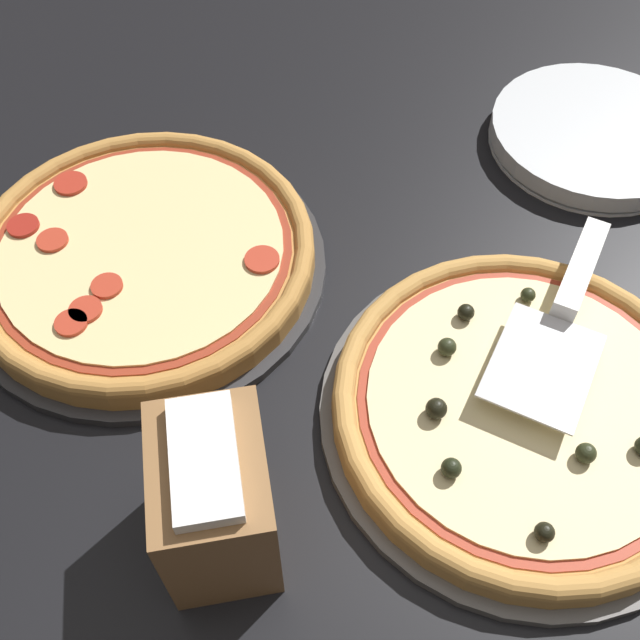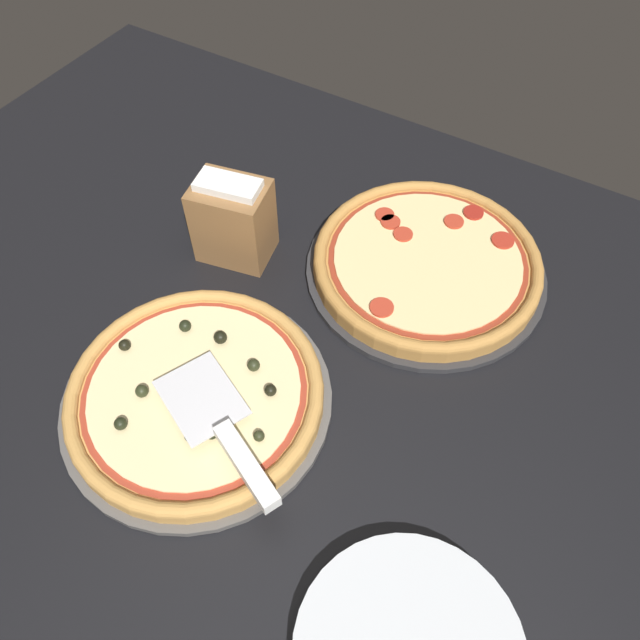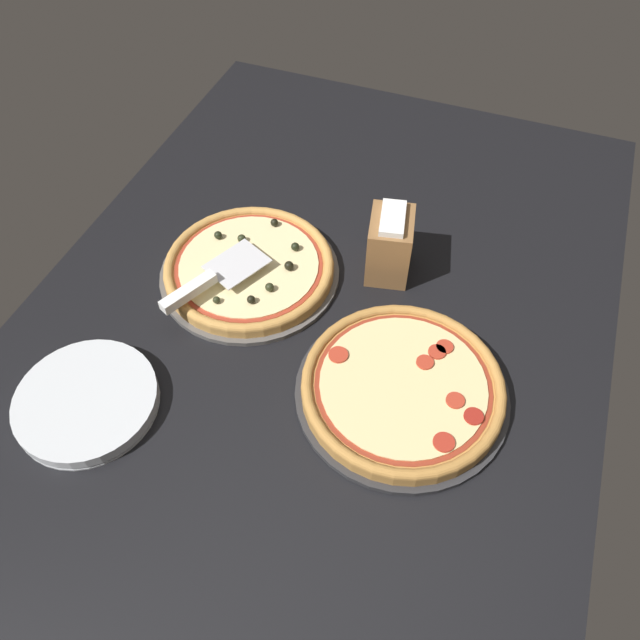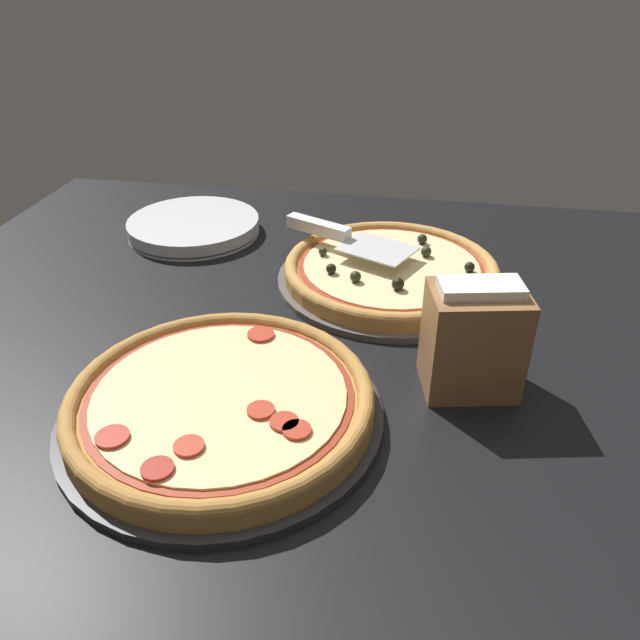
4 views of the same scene
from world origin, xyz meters
TOP-DOWN VIEW (x-y plane):
  - ground_plane at (0.00, 0.00)cm, footprint 146.87×107.10cm
  - pizza_pan_front at (-0.72, -15.77)cm, footprint 35.43×35.43cm
  - pizza_front at (-0.72, -15.77)cm, footprint 33.31×33.31cm
  - pizza_pan_back at (15.45, 20.07)cm, footprint 36.47×36.47cm
  - pizza_back at (15.44, 20.09)cm, footprint 34.28×34.28cm
  - serving_spatula at (8.82, -20.30)cm, footprint 22.56×14.23cm
  - plate_stack at (36.22, -28.68)cm, footprint 23.77×23.77cm
  - napkin_holder at (-11.93, 9.17)cm, footprint 12.28×10.19cm

SIDE VIEW (x-z plane):
  - ground_plane at x=0.00cm, z-range -3.60..0.00cm
  - pizza_pan_front at x=-0.72cm, z-range 0.00..1.00cm
  - pizza_pan_back at x=15.45cm, z-range 0.00..1.00cm
  - plate_stack at x=36.22cm, z-range 0.00..2.80cm
  - pizza_front at x=-0.72cm, z-range 0.41..4.38cm
  - pizza_back at x=15.44cm, z-range 1.09..4.15cm
  - serving_spatula at x=8.82cm, z-range 4.70..6.70cm
  - napkin_holder at x=-11.93cm, z-range -0.31..13.79cm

